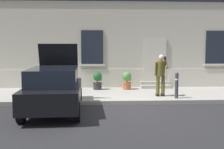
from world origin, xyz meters
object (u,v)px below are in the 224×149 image
at_px(hatchback_car_black, 54,89).
at_px(planter_cream, 42,80).
at_px(planter_charcoal, 98,80).
at_px(bollard_near_person, 177,84).
at_px(planter_terracotta, 127,80).
at_px(person_on_phone, 161,72).

height_order(hatchback_car_black, planter_cream, hatchback_car_black).
height_order(planter_cream, planter_charcoal, same).
relative_size(bollard_near_person, planter_charcoal, 1.22).
xyz_separation_m(bollard_near_person, planter_terracotta, (-1.74, 2.51, -0.11)).
height_order(hatchback_car_black, bollard_near_person, hatchback_car_black).
relative_size(hatchback_car_black, planter_cream, 4.80).
bearing_deg(person_on_phone, planter_terracotta, 132.30).
distance_m(bollard_near_person, planter_charcoal, 4.06).
bearing_deg(planter_cream, person_on_phone, -22.75).
height_order(hatchback_car_black, planter_charcoal, hatchback_car_black).
xyz_separation_m(person_on_phone, planter_cream, (-5.33, 2.23, -0.55)).
xyz_separation_m(bollard_near_person, planter_cream, (-5.86, 2.72, -0.11)).
xyz_separation_m(hatchback_car_black, planter_charcoal, (1.46, 4.05, -0.19)).
distance_m(hatchback_car_black, person_on_phone, 4.57).
bearing_deg(planter_terracotta, planter_charcoal, 178.73).
xyz_separation_m(person_on_phone, planter_terracotta, (-1.20, 2.02, -0.55)).
height_order(person_on_phone, planter_charcoal, person_on_phone).
distance_m(hatchback_car_black, bollard_near_person, 4.88).
bearing_deg(bollard_near_person, planter_charcoal, 141.32).
bearing_deg(bollard_near_person, planter_terracotta, 124.74).
bearing_deg(planter_terracotta, planter_cream, 177.04).
bearing_deg(person_on_phone, hatchback_car_black, -142.40).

